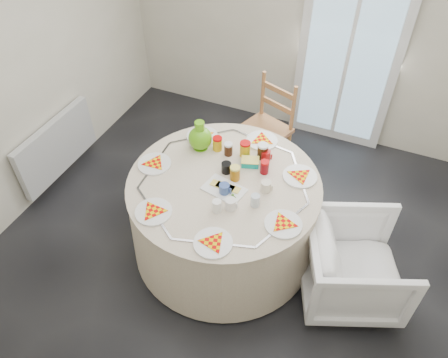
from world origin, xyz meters
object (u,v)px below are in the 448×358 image
at_px(table, 224,216).
at_px(armchair, 355,262).
at_px(radiator, 57,147).
at_px(green_pitcher, 200,137).
at_px(wooden_chair, 264,130).

bearing_deg(table, armchair, -1.76).
xyz_separation_m(radiator, armchair, (2.92, -0.19, 0.01)).
relative_size(table, armchair, 2.05).
bearing_deg(radiator, table, -4.88).
bearing_deg(armchair, green_pitcher, 54.80).
bearing_deg(armchair, radiator, 64.27).
height_order(radiator, table, table).
distance_m(wooden_chair, green_pitcher, 0.94).
height_order(table, green_pitcher, green_pitcher).
bearing_deg(wooden_chair, radiator, -131.96).
bearing_deg(radiator, armchair, -3.72).
bearing_deg(green_pitcher, radiator, -149.78).
relative_size(radiator, wooden_chair, 1.02).
xyz_separation_m(table, armchair, (1.09, -0.03, 0.02)).
distance_m(armchair, green_pitcher, 1.55).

